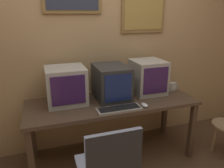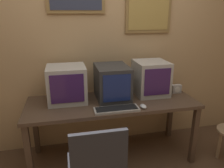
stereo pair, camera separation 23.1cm
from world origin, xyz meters
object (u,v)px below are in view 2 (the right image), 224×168
mouse_near_keyboard (143,106)px  monitor_left (67,84)px  monitor_center (112,82)px  monitor_right (151,78)px  desk_clock (176,89)px  keyboard_main (117,109)px

mouse_near_keyboard → monitor_left: bearing=154.1°
monitor_center → monitor_right: 0.47m
monitor_right → desk_clock: (0.32, -0.04, -0.15)m
monitor_left → monitor_right: bearing=0.5°
desk_clock → monitor_left: bearing=178.7°
monitor_right → desk_clock: monitor_right is taller
monitor_center → monitor_right: (0.47, 0.04, 0.01)m
mouse_near_keyboard → keyboard_main: bearing=180.0°
keyboard_main → mouse_near_keyboard: (0.28, -0.00, 0.00)m
monitor_center → desk_clock: bearing=0.3°
monitor_left → monitor_right: 0.96m
monitor_left → mouse_near_keyboard: size_ratio=3.99×
keyboard_main → monitor_left: bearing=142.1°
mouse_near_keyboard → desk_clock: bearing=31.6°
keyboard_main → mouse_near_keyboard: mouse_near_keyboard is taller
monitor_center → desk_clock: (0.79, 0.00, -0.14)m
keyboard_main → desk_clock: bearing=22.1°
monitor_left → monitor_center: size_ratio=0.89×
monitor_center → monitor_right: size_ratio=1.16×
monitor_left → desk_clock: 1.28m
monitor_center → mouse_near_keyboard: 0.44m
monitor_right → mouse_near_keyboard: 0.46m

